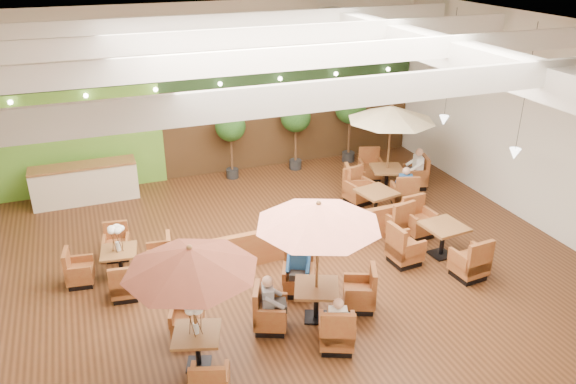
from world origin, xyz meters
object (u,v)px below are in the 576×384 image
topiary_0 (230,129)px  topiary_2 (350,111)px  table_5 (376,205)px  diner_4 (416,165)px  booth_divider (303,238)px  diner_0 (338,317)px  diner_2 (270,298)px  table_0 (192,276)px  service_counter (85,183)px  topiary_1 (296,120)px  diner_3 (405,182)px  table_3 (120,261)px  table_4 (432,243)px  table_2 (390,134)px  table_1 (318,241)px  diner_1 (298,264)px

topiary_0 → topiary_2: (4.24, 0.00, 0.14)m
table_5 → diner_4: (2.20, 1.43, 0.37)m
booth_divider → diner_0: size_ratio=8.75×
diner_2 → topiary_2: bearing=158.5°
table_0 → diner_4: bearing=52.3°
service_counter → diner_4: bearing=-15.1°
service_counter → topiary_1: topiary_1 is taller
topiary_0 → topiary_2: bearing=0.0°
booth_divider → table_0: bearing=-139.0°
table_5 → diner_3: size_ratio=3.70×
table_3 → diner_2: size_ratio=3.06×
table_4 → topiary_2: bearing=76.2°
diner_0 → booth_divider: bearing=98.4°
table_2 → diner_2: table_2 is taller
table_1 → diner_4: bearing=65.6°
table_1 → diner_4: table_1 is taller
service_counter → booth_divider: size_ratio=0.48×
booth_divider → diner_4: size_ratio=7.34×
table_4 → diner_3: diner_3 is taller
table_4 → topiary_1: topiary_1 is taller
table_2 → topiary_2: bearing=104.9°
table_1 → table_4: (3.62, 1.23, -1.45)m
table_1 → topiary_0: bearing=110.6°
topiary_2 → diner_0: size_ratio=3.44×
table_3 → diner_1: (3.61, -2.07, 0.33)m
service_counter → table_5: service_counter is taller
table_0 → table_3: 4.03m
table_5 → diner_3: bearing=7.7°
table_0 → table_3: (-1.03, 3.58, -1.53)m
table_0 → table_3: bearing=124.1°
booth_divider → table_5: bearing=20.7°
topiary_0 → diner_1: 6.95m
topiary_2 → diner_3: topiary_2 is taller
booth_divider → table_0: (-3.32, -3.05, 1.51)m
table_4 → topiary_0: size_ratio=1.28×
table_4 → diner_2: bearing=-170.1°
diner_1 → topiary_2: bearing=-95.7°
topiary_1 → table_2: bearing=-56.1°
diner_1 → diner_3: (4.54, 3.01, 0.01)m
diner_2 → booth_divider: bearing=159.8°
table_2 → diner_2: bearing=-120.5°
booth_divider → diner_0: (-0.73, -3.52, 0.29)m
table_2 → diner_4: 1.54m
service_counter → topiary_0: bearing=2.5°
service_counter → diner_0: (4.16, -8.66, 0.14)m
service_counter → table_5: bearing=-28.3°
booth_divider → topiary_0: (-0.32, 5.34, 1.25)m
table_3 → table_0: bearing=-66.1°
booth_divider → service_counter: bearing=132.0°
booth_divider → diner_4: (4.84, 2.52, 0.35)m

